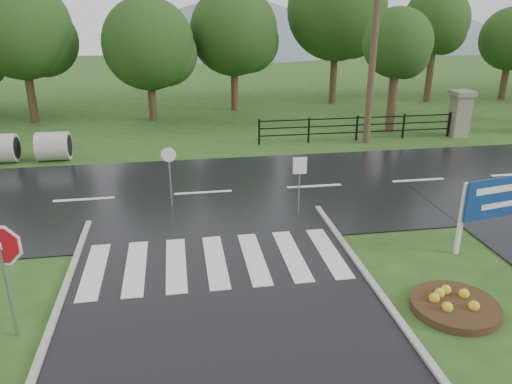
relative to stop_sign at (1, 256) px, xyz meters
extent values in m
cube|color=black|center=(4.19, 7.31, -1.80)|extent=(90.00, 8.00, 0.04)
cube|color=silver|center=(1.19, 2.31, -1.74)|extent=(0.50, 2.80, 0.02)
cube|color=silver|center=(2.19, 2.31, -1.74)|extent=(0.50, 2.80, 0.02)
cube|color=silver|center=(3.19, 2.31, -1.74)|extent=(0.50, 2.80, 0.02)
cube|color=silver|center=(4.19, 2.31, -1.74)|extent=(0.50, 2.80, 0.02)
cube|color=silver|center=(5.19, 2.31, -1.74)|extent=(0.50, 2.80, 0.02)
cube|color=silver|center=(6.19, 2.31, -1.74)|extent=(0.50, 2.80, 0.02)
cube|color=silver|center=(7.19, 2.31, -1.74)|extent=(0.50, 2.80, 0.02)
cube|color=gray|center=(17.19, 13.31, -0.80)|extent=(0.80, 0.80, 2.00)
cube|color=#6B6659|center=(17.19, 13.31, 0.32)|extent=(1.00, 1.00, 0.24)
cube|color=black|center=(11.94, 13.31, -1.40)|extent=(9.50, 0.05, 0.05)
cube|color=black|center=(11.94, 13.31, -1.05)|extent=(9.50, 0.05, 0.05)
cube|color=black|center=(11.94, 13.31, -0.70)|extent=(9.50, 0.05, 0.05)
cube|color=black|center=(7.19, 13.31, -1.20)|extent=(0.08, 0.08, 1.20)
cube|color=black|center=(16.69, 13.31, -1.20)|extent=(0.08, 0.08, 1.20)
sphere|color=slate|center=(12.19, 62.31, -19.08)|extent=(48.00, 48.00, 48.00)
sphere|color=slate|center=(40.19, 62.31, -14.76)|extent=(36.00, 36.00, 36.00)
cylinder|color=#9E9B93|center=(-3.83, 12.31, -1.20)|extent=(1.30, 1.20, 1.20)
cylinder|color=#9E9B93|center=(-1.73, 12.31, -1.20)|extent=(1.30, 1.20, 1.20)
cube|color=#939399|center=(0.00, 0.00, -0.85)|extent=(0.06, 0.06, 1.91)
cube|color=silver|center=(10.56, 1.82, -0.80)|extent=(0.12, 0.12, 2.00)
cube|color=navy|center=(11.65, 1.82, -0.26)|extent=(2.36, 0.51, 1.10)
cube|color=white|center=(11.65, 1.78, -0.01)|extent=(1.86, 0.37, 0.18)
cube|color=white|center=(11.65, 1.78, -0.46)|extent=(1.37, 0.27, 0.15)
cylinder|color=#332111|center=(9.13, -0.61, -1.71)|extent=(1.89, 1.89, 0.19)
cube|color=#939399|center=(7.00, 4.90, -0.90)|extent=(0.04, 0.04, 1.80)
cube|color=white|center=(7.00, 4.88, -0.14)|extent=(0.43, 0.03, 0.52)
cylinder|color=#939399|center=(3.11, 6.30, -0.87)|extent=(0.06, 0.06, 1.87)
cylinder|color=white|center=(3.11, 6.28, -0.03)|extent=(0.47, 0.06, 0.47)
cylinder|color=#473523|center=(12.25, 12.81, 2.83)|extent=(0.31, 0.31, 9.27)
cylinder|color=#3D2B1C|center=(14.27, 14.81, 0.03)|extent=(0.48, 0.48, 3.66)
sphere|color=#1B3B12|center=(14.27, 14.81, 2.59)|extent=(3.39, 3.39, 3.39)
camera|label=1|loc=(3.39, -8.99, 4.47)|focal=35.00mm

